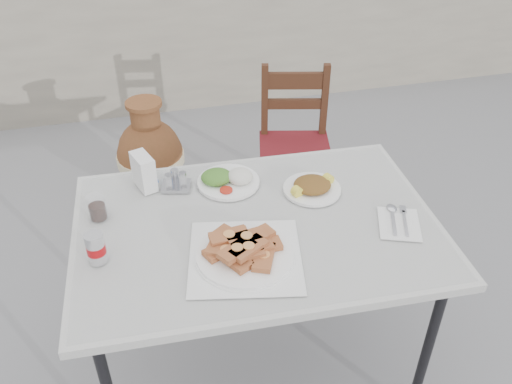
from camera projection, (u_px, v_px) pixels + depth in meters
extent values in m
plane|color=slate|center=(278.00, 354.00, 2.35)|extent=(80.00, 80.00, 0.00)
cylinder|color=black|center=(427.00, 352.00, 1.92)|extent=(0.04, 0.04, 0.72)
cylinder|color=black|center=(115.00, 263.00, 2.29)|extent=(0.04, 0.04, 0.72)
cylinder|color=black|center=(359.00, 230.00, 2.46)|extent=(0.04, 0.04, 0.72)
cube|color=white|center=(257.00, 228.00, 1.88)|extent=(1.29, 0.90, 0.03)
cube|color=white|center=(257.00, 224.00, 1.87)|extent=(1.25, 0.86, 0.01)
cube|color=white|center=(245.00, 257.00, 1.73)|extent=(0.42, 0.42, 0.00)
cylinder|color=white|center=(245.00, 254.00, 1.72)|extent=(0.31, 0.31, 0.02)
cylinder|color=white|center=(245.00, 255.00, 1.72)|extent=(0.32, 0.32, 0.01)
cylinder|color=white|center=(228.00, 182.00, 2.06)|extent=(0.24, 0.24, 0.01)
ellipsoid|color=silver|center=(240.00, 176.00, 2.04)|extent=(0.10, 0.10, 0.05)
ellipsoid|color=#30641C|center=(216.00, 177.00, 2.04)|extent=(0.12, 0.11, 0.05)
cylinder|color=#B52113|center=(226.00, 190.00, 2.00)|extent=(0.05, 0.05, 0.01)
cylinder|color=white|center=(312.00, 189.00, 2.02)|extent=(0.22, 0.22, 0.01)
ellipsoid|color=#1C5A16|center=(312.00, 185.00, 2.01)|extent=(0.14, 0.13, 0.04)
cylinder|color=yellow|center=(297.00, 192.00, 1.97)|extent=(0.05, 0.04, 0.04)
cylinder|color=yellow|center=(328.00, 179.00, 2.04)|extent=(0.05, 0.04, 0.04)
cylinder|color=silver|center=(96.00, 248.00, 1.68)|extent=(0.06, 0.06, 0.11)
cylinder|color=#BA0D12|center=(96.00, 249.00, 1.69)|extent=(0.06, 0.06, 0.03)
cylinder|color=#B4B4BB|center=(93.00, 235.00, 1.65)|extent=(0.05, 0.05, 0.00)
cylinder|color=white|center=(97.00, 207.00, 1.87)|extent=(0.06, 0.06, 0.09)
cylinder|color=black|center=(98.00, 211.00, 1.88)|extent=(0.06, 0.06, 0.05)
cube|color=white|center=(144.00, 172.00, 2.01)|extent=(0.09, 0.12, 0.13)
cube|color=blue|center=(152.00, 171.00, 2.03)|extent=(0.04, 0.06, 0.08)
cube|color=#B4B4BB|center=(176.00, 186.00, 2.04)|extent=(0.12, 0.11, 0.01)
cylinder|color=white|center=(169.00, 182.00, 1.99)|extent=(0.03, 0.03, 0.06)
cylinder|color=white|center=(183.00, 180.00, 2.00)|extent=(0.03, 0.03, 0.06)
cylinder|color=#B4B4BB|center=(175.00, 175.00, 2.04)|extent=(0.03, 0.03, 0.05)
cube|color=white|center=(399.00, 224.00, 1.86)|extent=(0.19, 0.22, 0.00)
cube|color=#B4B4BB|center=(394.00, 222.00, 1.86)|extent=(0.06, 0.13, 0.00)
ellipsoid|color=#B4B4BB|center=(392.00, 208.00, 1.92)|extent=(0.04, 0.05, 0.01)
cube|color=#B4B4BB|center=(405.00, 223.00, 1.86)|extent=(0.06, 0.13, 0.00)
cube|color=#B4B4BB|center=(403.00, 209.00, 1.92)|extent=(0.03, 0.04, 0.00)
cube|color=#33180D|center=(265.00, 203.00, 2.89)|extent=(0.04, 0.04, 0.40)
cube|color=#33180D|center=(325.00, 203.00, 2.90)|extent=(0.04, 0.04, 0.40)
cube|color=#33180D|center=(264.00, 170.00, 3.15)|extent=(0.04, 0.04, 0.40)
cube|color=#33180D|center=(319.00, 169.00, 3.16)|extent=(0.04, 0.04, 0.40)
cube|color=maroon|center=(295.00, 151.00, 2.89)|extent=(0.45, 0.45, 0.04)
cube|color=#33180D|center=(265.00, 104.00, 2.91)|extent=(0.04, 0.04, 0.45)
cube|color=#33180D|center=(324.00, 104.00, 2.91)|extent=(0.04, 0.04, 0.45)
cube|color=#33180D|center=(296.00, 81.00, 2.83)|extent=(0.35, 0.11, 0.09)
cube|color=#33180D|center=(294.00, 104.00, 2.91)|extent=(0.35, 0.11, 0.05)
cylinder|color=brown|center=(156.00, 197.00, 3.22)|extent=(0.28, 0.28, 0.07)
ellipsoid|color=brown|center=(151.00, 158.00, 3.05)|extent=(0.37, 0.37, 0.47)
cylinder|color=beige|center=(151.00, 158.00, 3.05)|extent=(0.38, 0.38, 0.05)
cylinder|color=brown|center=(145.00, 117.00, 2.90)|extent=(0.16, 0.16, 0.14)
cylinder|color=brown|center=(143.00, 104.00, 2.86)|extent=(0.20, 0.20, 0.02)
cube|color=#A39A87|center=(186.00, 27.00, 3.96)|extent=(6.00, 0.25, 1.20)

